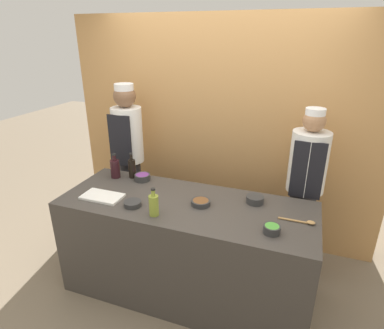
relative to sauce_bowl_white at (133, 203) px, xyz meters
name	(u,v)px	position (x,y,z in m)	size (l,w,h in m)	color
ground_plane	(186,288)	(0.38, 0.19, -0.93)	(14.00, 14.00, 0.00)	#756651
cabinet_wall	(221,133)	(0.38, 1.29, 0.27)	(3.35, 0.18, 2.40)	#B7844C
counter	(186,248)	(0.38, 0.19, -0.48)	(2.11, 0.80, 0.91)	#3D3833
sauce_bowl_white	(133,203)	(0.00, 0.00, 0.00)	(0.14, 0.14, 0.04)	#2D2D2D
sauce_bowl_purple	(142,177)	(-0.16, 0.47, 0.01)	(0.15, 0.15, 0.06)	#2D2D2D
sauce_bowl_orange	(255,199)	(0.92, 0.39, 0.01)	(0.14, 0.14, 0.06)	#2D2D2D
sauce_bowl_green	(272,229)	(1.10, 0.00, 0.01)	(0.12, 0.12, 0.06)	#2D2D2D
sauce_bowl_brown	(201,202)	(0.51, 0.21, 0.00)	(0.16, 0.16, 0.04)	#2D2D2D
cutting_board	(102,196)	(-0.32, 0.04, -0.01)	(0.34, 0.20, 0.02)	white
bottle_oil	(154,205)	(0.23, -0.07, 0.07)	(0.07, 0.07, 0.23)	olive
bottle_soy	(132,168)	(-0.28, 0.49, 0.07)	(0.07, 0.07, 0.25)	black
bottle_wine	(115,168)	(-0.44, 0.44, 0.07)	(0.09, 0.09, 0.24)	black
wooden_spoon	(302,221)	(1.30, 0.21, -0.01)	(0.26, 0.05, 0.03)	#B2844C
chef_left	(129,156)	(-0.53, 0.86, 0.04)	(0.32, 0.32, 1.74)	#28282D
chef_right	(304,188)	(1.30, 0.86, -0.05)	(0.33, 0.33, 1.63)	#28282D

